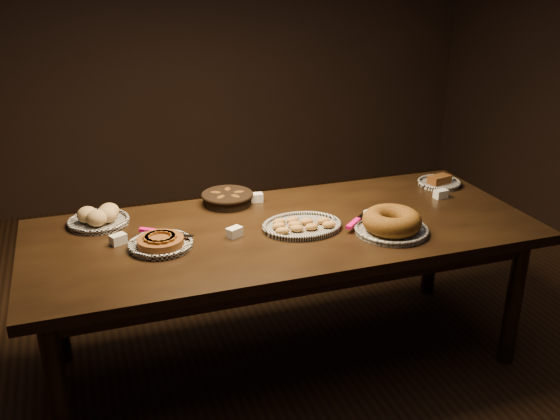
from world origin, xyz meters
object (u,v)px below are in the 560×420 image
object	(u,v)px
madeleine_platter	(301,225)
buffet_table	(284,241)
apple_tart_plate	(161,243)
bundt_cake_plate	(391,224)

from	to	relation	value
madeleine_platter	buffet_table	bearing A→B (deg)	170.70
buffet_table	apple_tart_plate	distance (m)	0.60
buffet_table	madeleine_platter	distance (m)	0.12
apple_tart_plate	madeleine_platter	bearing A→B (deg)	15.17
apple_tart_plate	bundt_cake_plate	size ratio (longest dim) A/B	0.76
buffet_table	madeleine_platter	size ratio (longest dim) A/B	6.39
madeleine_platter	bundt_cake_plate	xyz separation A→B (m)	(0.38, -0.18, 0.03)
buffet_table	bundt_cake_plate	bearing A→B (deg)	-25.93
buffet_table	madeleine_platter	xyz separation A→B (m)	(0.07, -0.04, 0.09)
madeleine_platter	apple_tart_plate	bearing A→B (deg)	-159.08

